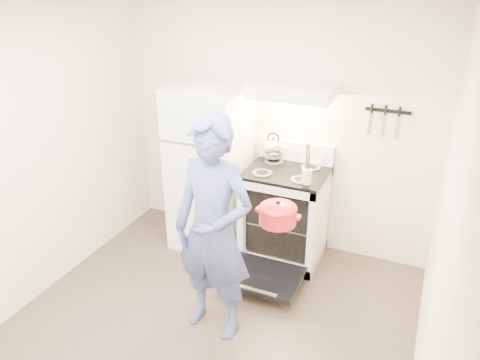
% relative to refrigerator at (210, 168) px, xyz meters
% --- Properties ---
extents(floor, '(3.60, 3.60, 0.00)m').
position_rel_refrigerator_xyz_m(floor, '(0.58, -1.45, -0.85)').
color(floor, '#4A3D33').
rests_on(floor, ground).
extents(back_wall, '(3.20, 0.02, 2.50)m').
position_rel_refrigerator_xyz_m(back_wall, '(0.58, 0.35, 0.40)').
color(back_wall, beige).
rests_on(back_wall, ground).
extents(refrigerator, '(0.70, 0.70, 1.70)m').
position_rel_refrigerator_xyz_m(refrigerator, '(0.00, 0.00, 0.00)').
color(refrigerator, white).
rests_on(refrigerator, floor).
extents(stove_body, '(0.76, 0.65, 0.92)m').
position_rel_refrigerator_xyz_m(stove_body, '(0.81, 0.02, -0.39)').
color(stove_body, white).
rests_on(stove_body, floor).
extents(cooktop, '(0.76, 0.65, 0.03)m').
position_rel_refrigerator_xyz_m(cooktop, '(0.81, 0.02, 0.09)').
color(cooktop, black).
rests_on(cooktop, stove_body).
extents(backsplash, '(0.76, 0.07, 0.20)m').
position_rel_refrigerator_xyz_m(backsplash, '(0.81, 0.31, 0.20)').
color(backsplash, white).
rests_on(backsplash, cooktop).
extents(oven_door, '(0.70, 0.54, 0.04)m').
position_rel_refrigerator_xyz_m(oven_door, '(0.81, -0.57, -0.72)').
color(oven_door, black).
rests_on(oven_door, floor).
extents(oven_rack, '(0.60, 0.52, 0.01)m').
position_rel_refrigerator_xyz_m(oven_rack, '(0.81, 0.02, -0.41)').
color(oven_rack, gray).
rests_on(oven_rack, stove_body).
extents(range_hood, '(0.76, 0.50, 0.12)m').
position_rel_refrigerator_xyz_m(range_hood, '(0.81, 0.10, 0.86)').
color(range_hood, white).
rests_on(range_hood, back_wall).
extents(knife_strip, '(0.40, 0.02, 0.03)m').
position_rel_refrigerator_xyz_m(knife_strip, '(1.63, 0.33, 0.70)').
color(knife_strip, black).
rests_on(knife_strip, back_wall).
extents(pizza_stone, '(0.34, 0.34, 0.02)m').
position_rel_refrigerator_xyz_m(pizza_stone, '(0.83, -0.01, -0.40)').
color(pizza_stone, '#946C4E').
rests_on(pizza_stone, oven_rack).
extents(tea_kettle, '(0.24, 0.20, 0.29)m').
position_rel_refrigerator_xyz_m(tea_kettle, '(0.59, 0.23, 0.24)').
color(tea_kettle, silver).
rests_on(tea_kettle, cooktop).
extents(utensil_jar, '(0.10, 0.10, 0.13)m').
position_rel_refrigerator_xyz_m(utensil_jar, '(1.08, -0.24, 0.20)').
color(utensil_jar, silver).
rests_on(utensil_jar, cooktop).
extents(person, '(0.69, 0.49, 1.81)m').
position_rel_refrigerator_xyz_m(person, '(0.63, -1.18, 0.05)').
color(person, '#3C3E7B').
rests_on(person, floor).
extents(dutch_oven, '(0.36, 0.29, 0.24)m').
position_rel_refrigerator_xyz_m(dutch_oven, '(1.02, -0.82, 0.09)').
color(dutch_oven, red).
rests_on(dutch_oven, person).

